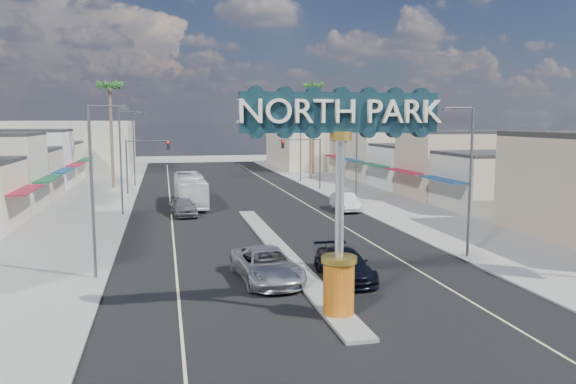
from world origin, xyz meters
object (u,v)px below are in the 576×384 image
traffic_signal_left (144,156)px  car_parked_left (183,206)px  palm_right_mid (311,102)px  suv_left (267,265)px  streetlight_l_near (95,182)px  streetlight_l_mid (123,157)px  traffic_signal_right (305,154)px  streetlight_l_far (135,145)px  palm_left_far (110,92)px  gateway_sign (340,177)px  streetlight_r_far (299,144)px  car_parked_right (345,202)px  streetlight_r_near (468,174)px  palm_right_far (314,91)px  city_bus (190,190)px  suv_right (344,265)px  streetlight_r_mid (355,154)px

traffic_signal_left → car_parked_left: (3.68, -15.20, -3.45)m
palm_right_mid → suv_left: palm_right_mid is taller
streetlight_l_near → streetlight_l_mid: (0.00, 20.00, 0.00)m
traffic_signal_right → streetlight_l_far: 21.20m
streetlight_l_near → streetlight_l_far: 42.00m
palm_left_far → gateway_sign: bearing=-74.9°
palm_left_far → streetlight_r_far: bearing=4.9°
palm_left_far → car_parked_right: bearing=-44.4°
streetlight_r_near → streetlight_r_far: bearing=90.0°
palm_right_far → city_bus: palm_right_far is taller
gateway_sign → car_parked_left: (-5.50, 26.82, -5.11)m
streetlight_r_far → suv_left: bearing=-105.7°
gateway_sign → suv_left: (-2.00, 5.84, -5.08)m
palm_left_far → streetlight_r_near: bearing=-59.6°
traffic_signal_right → streetlight_l_far: bearing=157.8°
suv_right → car_parked_left: car_parked_left is taller
suv_right → traffic_signal_left: bearing=105.7°
streetlight_r_mid → suv_right: (-8.43, -22.68, -4.30)m
streetlight_l_far → streetlight_r_mid: bearing=-46.5°
gateway_sign → traffic_signal_right: bearing=77.7°
traffic_signal_right → city_bus: size_ratio=0.55×
streetlight_l_near → palm_left_far: (-2.57, 40.00, 6.43)m
palm_right_mid → streetlight_r_mid: bearing=-95.6°
suv_right → car_parked_left: (-7.50, 21.47, 0.06)m
traffic_signal_left → city_bus: size_ratio=0.55×
palm_right_mid → car_parked_left: palm_right_mid is taller
gateway_sign → traffic_signal_right: (9.18, 42.02, -1.65)m
streetlight_r_mid → suv_right: 24.57m
streetlight_r_near → palm_left_far: bearing=120.4°
streetlight_r_far → suv_right: streetlight_r_far is taller
traffic_signal_left → palm_right_mid: (22.18, 12.01, 6.33)m
streetlight_r_near → palm_left_far: palm_left_far is taller
streetlight_l_mid → car_parked_left: (4.93, -1.21, -4.24)m
traffic_signal_left → streetlight_l_mid: bearing=-95.1°
traffic_signal_left → car_parked_right: traffic_signal_left is taller
suv_left → streetlight_l_far: bearing=95.7°
streetlight_l_mid → streetlight_r_far: (20.87, 22.00, 0.00)m
traffic_signal_left → car_parked_left: traffic_signal_left is taller
city_bus → suv_right: bearing=-77.7°
streetlight_r_far → streetlight_l_mid: bearing=-133.5°
streetlight_l_near → palm_right_mid: bearing=63.0°
streetlight_l_near → city_bus: size_ratio=0.83×
streetlight_r_far → city_bus: 23.38m
palm_left_far → suv_right: size_ratio=2.48×
car_parked_left → palm_left_far: bearing=101.6°
streetlight_r_mid → palm_left_far: 31.47m
palm_left_far → palm_right_far: palm_right_far is taller
streetlight_r_mid → car_parked_left: size_ratio=1.86×
traffic_signal_right → car_parked_right: size_ratio=1.24×
streetlight_l_near → palm_right_far: (25.43, 52.00, 7.32)m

